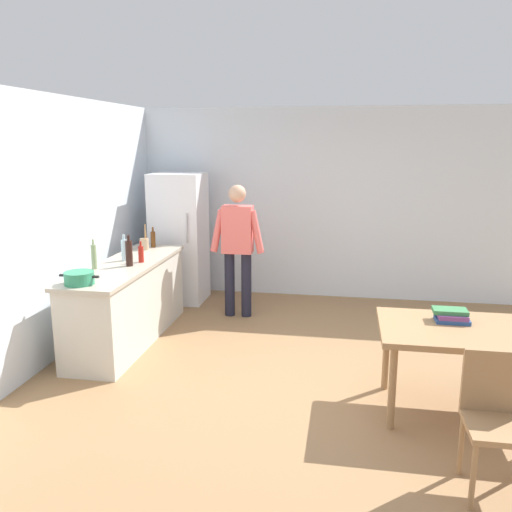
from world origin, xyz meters
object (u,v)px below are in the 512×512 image
(chair, at_px, (498,412))
(bottle_beer_brown, at_px, (153,239))
(cooking_pot, at_px, (79,278))
(bottle_vinegar_tall, at_px, (94,256))
(bottle_sauce_red, at_px, (141,254))
(dining_table, at_px, (467,337))
(book_stack, at_px, (451,316))
(bottle_water_clear, at_px, (124,250))
(utensil_jar, at_px, (144,243))
(bottle_wine_dark, at_px, (129,253))
(person, at_px, (238,242))
(refrigerator, at_px, (179,238))

(chair, bearing_deg, bottle_beer_brown, 153.12)
(cooking_pot, height_order, bottle_vinegar_tall, bottle_vinegar_tall)
(bottle_sauce_red, distance_m, bottle_beer_brown, 0.85)
(bottle_vinegar_tall, bearing_deg, dining_table, -12.46)
(book_stack, bearing_deg, bottle_vinegar_tall, 169.41)
(dining_table, xyz_separation_m, bottle_beer_brown, (-3.43, 2.02, 0.33))
(bottle_water_clear, bearing_deg, utensil_jar, 91.06)
(bottle_beer_brown, bearing_deg, bottle_water_clear, -93.12)
(bottle_vinegar_tall, bearing_deg, book_stack, -10.59)
(bottle_wine_dark, distance_m, book_stack, 3.33)
(bottle_vinegar_tall, bearing_deg, person, 46.53)
(cooking_pot, distance_m, book_stack, 3.38)
(person, relative_size, cooking_pot, 4.25)
(dining_table, bearing_deg, bottle_water_clear, 160.55)
(chair, relative_size, bottle_water_clear, 3.03)
(dining_table, relative_size, book_stack, 4.77)
(bottle_beer_brown, height_order, bottle_wine_dark, bottle_wine_dark)
(refrigerator, distance_m, bottle_beer_brown, 0.70)
(refrigerator, relative_size, bottle_sauce_red, 7.50)
(book_stack, bearing_deg, dining_table, -53.72)
(bottle_wine_dark, distance_m, bottle_water_clear, 0.28)
(person, relative_size, utensil_jar, 5.31)
(bottle_beer_brown, distance_m, bottle_water_clear, 0.79)
(person, relative_size, book_stack, 5.79)
(utensil_jar, bearing_deg, bottle_water_clear, -88.94)
(cooking_pot, height_order, bottle_sauce_red, bottle_sauce_red)
(bottle_beer_brown, relative_size, book_stack, 0.89)
(book_stack, bearing_deg, chair, -84.60)
(bottle_wine_dark, bearing_deg, refrigerator, 89.57)
(utensil_jar, distance_m, bottle_sauce_red, 0.71)
(bottle_sauce_red, distance_m, book_stack, 3.32)
(dining_table, height_order, bottle_wine_dark, bottle_wine_dark)
(refrigerator, relative_size, book_stack, 6.13)
(bottle_beer_brown, height_order, book_stack, bottle_beer_brown)
(bottle_vinegar_tall, height_order, book_stack, bottle_vinegar_tall)
(person, relative_size, dining_table, 1.21)
(refrigerator, bearing_deg, person, -30.23)
(cooking_pot, xyz_separation_m, bottle_beer_brown, (0.05, 1.81, 0.05))
(bottle_water_clear, bearing_deg, bottle_sauce_red, -11.24)
(dining_table, height_order, utensil_jar, utensil_jar)
(bottle_sauce_red, height_order, bottle_beer_brown, bottle_beer_brown)
(refrigerator, height_order, bottle_wine_dark, refrigerator)
(bottle_vinegar_tall, bearing_deg, utensil_jar, 82.25)
(bottle_sauce_red, xyz_separation_m, bottle_wine_dark, (-0.06, -0.19, 0.05))
(refrigerator, xyz_separation_m, person, (0.95, -0.55, 0.08))
(person, xyz_separation_m, book_stack, (2.24, -2.00, -0.18))
(dining_table, relative_size, bottle_water_clear, 4.67)
(dining_table, relative_size, utensil_jar, 4.37)
(person, relative_size, bottle_water_clear, 5.67)
(bottle_beer_brown, bearing_deg, chair, -41.08)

